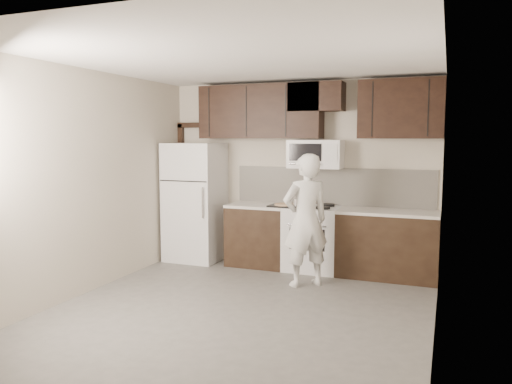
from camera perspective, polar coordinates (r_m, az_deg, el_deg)
The scene contains 14 objects.
floor at distance 5.61m, azimuth -1.82°, elevation -13.38°, with size 4.50×4.50×0.00m, color #54524F.
back_wall at distance 7.43m, azimuth 4.93°, elevation 2.09°, with size 4.00×4.00×0.00m, color #B8AF9C.
ceiling at distance 5.35m, azimuth -1.93°, elevation 15.03°, with size 4.50×4.50×0.00m, color white.
counter_run at distance 7.10m, azimuth 8.86°, elevation -5.43°, with size 2.95×0.64×0.91m.
stove at distance 7.17m, azimuth 6.48°, elevation -5.25°, with size 0.76×0.66×0.94m.
backsplash at distance 7.30m, azimuth 8.66°, elevation 0.64°, with size 2.90×0.02×0.54m, color beige.
upper_cabinets at distance 7.19m, azimuth 6.22°, elevation 9.38°, with size 3.48×0.35×0.78m.
microwave at distance 7.14m, azimuth 6.83°, elevation 4.32°, with size 0.76×0.42×0.40m.
refrigerator at distance 7.72m, azimuth -6.97°, elevation -1.13°, with size 0.80×0.76×1.80m.
door_trim at distance 8.14m, azimuth -8.24°, elevation 1.69°, with size 0.50×0.08×2.12m.
saucepan at distance 6.99m, azimuth 4.81°, elevation -1.26°, with size 0.28×0.17×0.16m.
baking_tray at distance 7.07m, azimuth 3.28°, elevation -1.60°, with size 0.42×0.32×0.02m, color black.
pizza at distance 7.06m, azimuth 3.28°, elevation -1.43°, with size 0.29×0.29×0.02m, color beige.
person at distance 6.33m, azimuth 5.69°, elevation -3.24°, with size 0.61×0.40×1.69m, color white.
Camera 1 is at (2.07, -4.86, 1.88)m, focal length 35.00 mm.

